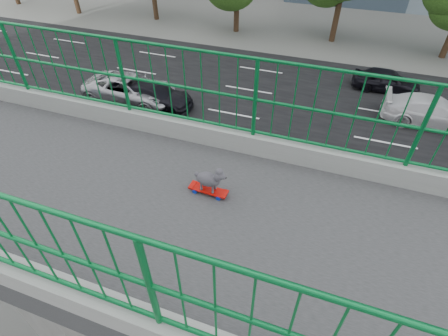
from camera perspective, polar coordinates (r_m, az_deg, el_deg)
name	(u,v)px	position (r m, az deg, el deg)	size (l,w,h in m)	color
road	(233,114)	(19.03, 1.60, 9.15)	(18.00, 90.00, 0.02)	black
footbridge	(15,227)	(7.30, -32.03, -8.50)	(3.00, 24.00, 7.00)	#2D2D2F
skateboard	(208,190)	(4.26, -2.67, -3.78)	(0.17, 0.51, 0.07)	red
poodle	(210,179)	(4.11, -2.46, -1.82)	(0.19, 0.43, 0.35)	#322F35
car_1	(369,177)	(15.07, 23.35, -1.43)	(1.46, 4.19, 1.38)	#AC060C
car_2	(131,89)	(20.62, -15.48, 12.78)	(2.57, 5.58, 1.55)	#A3A3A8
car_3	(433,112)	(20.94, 31.99, 8.08)	(2.05, 5.05, 1.47)	silver
car_4	(387,80)	(23.38, 25.89, 13.27)	(1.58, 3.92, 1.34)	black
car_6	(116,123)	(17.93, -17.88, 7.24)	(2.16, 4.68, 1.30)	black
car_7	(154,95)	(19.92, -11.74, 12.01)	(1.84, 4.54, 1.32)	black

